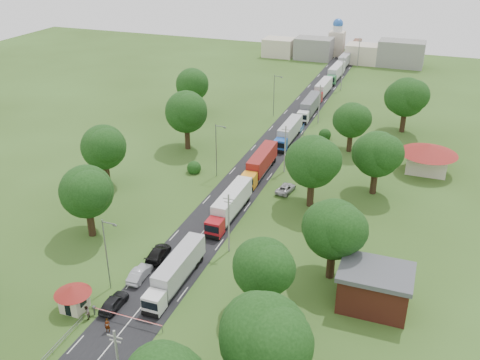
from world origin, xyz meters
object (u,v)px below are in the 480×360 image
at_px(boom_barrier, 117,315).
at_px(truck_0, 176,271).
at_px(info_sign, 302,131).
at_px(car_lane_mid, 140,274).
at_px(car_lane_front, 114,302).
at_px(pedestrian_near, 107,326).
at_px(guard_booth, 73,295).

distance_m(boom_barrier, truck_0, 9.40).
bearing_deg(info_sign, car_lane_mid, -98.97).
bearing_deg(car_lane_mid, boom_barrier, 98.84).
height_order(info_sign, car_lane_front, info_sign).
distance_m(truck_0, car_lane_front, 8.54).
bearing_deg(truck_0, boom_barrier, -110.93).
bearing_deg(boom_barrier, car_lane_front, 131.09).
relative_size(info_sign, pedestrian_near, 2.28).
xyz_separation_m(guard_booth, info_sign, (12.40, 60.00, 0.84)).
height_order(boom_barrier, truck_0, truck_0).
height_order(car_lane_front, car_lane_mid, car_lane_front).
bearing_deg(guard_booth, pedestrian_near, -18.86).
bearing_deg(pedestrian_near, car_lane_mid, 83.45).
bearing_deg(guard_booth, boom_barrier, 0.01).
bearing_deg(truck_0, car_lane_mid, -172.07).
height_order(info_sign, truck_0, info_sign).
height_order(truck_0, car_lane_mid, truck_0).
distance_m(info_sign, car_lane_mid, 52.66).
distance_m(car_lane_mid, pedestrian_near, 10.15).
distance_m(car_lane_front, car_lane_mid, 6.14).
xyz_separation_m(boom_barrier, truck_0, (3.33, 8.72, 1.12)).
bearing_deg(pedestrian_near, guard_booth, 145.31).
xyz_separation_m(info_sign, pedestrian_near, (-6.56, -61.99, -2.10)).
bearing_deg(pedestrian_near, truck_0, 56.86).
bearing_deg(car_lane_mid, car_lane_front, 87.28).
distance_m(guard_booth, car_lane_front, 4.80).
bearing_deg(guard_booth, info_sign, 78.32).
xyz_separation_m(boom_barrier, pedestrian_near, (-0.00, -1.99, 0.01)).
bearing_deg(info_sign, boom_barrier, -96.24).
relative_size(guard_booth, truck_0, 0.32).
relative_size(guard_booth, car_lane_mid, 0.94).
xyz_separation_m(truck_0, car_lane_mid, (-4.98, -0.69, -1.24)).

